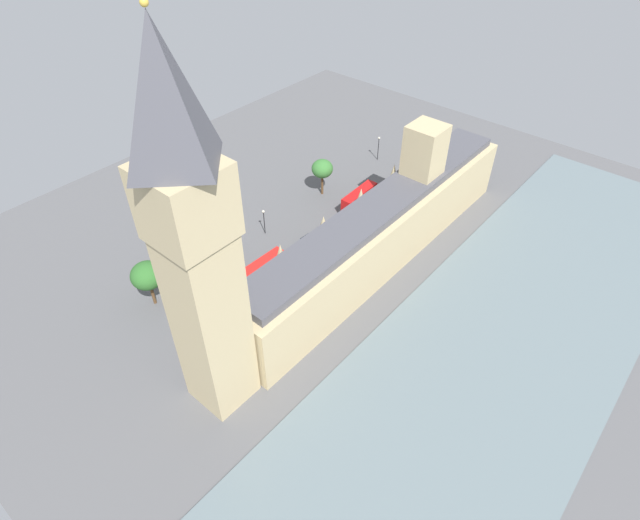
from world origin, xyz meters
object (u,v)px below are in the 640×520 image
at_px(car_black_midblock, 306,241).
at_px(street_lamp_by_river_gate, 264,217).
at_px(pedestrian_kerbside, 419,186).
at_px(double_decker_bus_far_end, 359,199).
at_px(parliament_building, 384,227).
at_px(plane_tree_trailing, 147,276).
at_px(plane_tree_opposite_hall, 322,169).
at_px(plane_tree_leading, 185,254).
at_px(street_lamp_near_tower, 379,144).
at_px(double_decker_bus_under_trees, 262,270).
at_px(car_dark_green_corner, 403,177).
at_px(clock_tower, 195,246).

height_order(car_black_midblock, street_lamp_by_river_gate, street_lamp_by_river_gate).
bearing_deg(pedestrian_kerbside, street_lamp_by_river_gate, -5.20).
relative_size(double_decker_bus_far_end, car_black_midblock, 2.28).
relative_size(parliament_building, plane_tree_trailing, 7.91).
xyz_separation_m(plane_tree_opposite_hall, plane_tree_trailing, (-0.03, 47.58, 0.08)).
height_order(pedestrian_kerbside, plane_tree_leading, plane_tree_leading).
xyz_separation_m(pedestrian_kerbside, street_lamp_near_tower, (15.70, -4.77, 3.81)).
height_order(double_decker_bus_far_end, pedestrian_kerbside, double_decker_bus_far_end).
xyz_separation_m(double_decker_bus_under_trees, plane_tree_opposite_hall, (10.95, -30.43, 4.09)).
height_order(double_decker_bus_far_end, street_lamp_by_river_gate, street_lamp_by_river_gate).
xyz_separation_m(double_decker_bus_under_trees, plane_tree_leading, (11.59, 8.53, 3.15)).
height_order(parliament_building, car_dark_green_corner, parliament_building).
distance_m(clock_tower, car_dark_green_corner, 76.08).
distance_m(car_dark_green_corner, double_decker_bus_far_end, 16.91).
bearing_deg(car_dark_green_corner, double_decker_bus_under_trees, -89.03).
height_order(parliament_building, plane_tree_opposite_hall, parliament_building).
xyz_separation_m(clock_tower, plane_tree_leading, (24.79, -12.98, -23.32)).
bearing_deg(parliament_building, street_lamp_near_tower, -53.30).
bearing_deg(plane_tree_trailing, car_dark_green_corner, -99.65).
xyz_separation_m(plane_tree_leading, street_lamp_near_tower, (-1.25, -60.53, -1.29)).
height_order(double_decker_bus_under_trees, plane_tree_opposite_hall, plane_tree_opposite_hall).
distance_m(plane_tree_trailing, street_lamp_near_tower, 69.19).
relative_size(car_dark_green_corner, street_lamp_by_river_gate, 0.77).
relative_size(parliament_building, plane_tree_leading, 9.38).
xyz_separation_m(car_black_midblock, plane_tree_opposite_hall, (9.83, -16.67, 5.83)).
xyz_separation_m(car_dark_green_corner, plane_tree_opposite_hall, (11.10, 17.50, 5.83)).
distance_m(pedestrian_kerbside, street_lamp_by_river_gate, 39.86).
xyz_separation_m(car_dark_green_corner, double_decker_bus_far_end, (0.77, 16.80, 1.75)).
height_order(parliament_building, street_lamp_by_river_gate, parliament_building).
xyz_separation_m(car_dark_green_corner, street_lamp_by_river_gate, (10.48, 37.17, 3.32)).
bearing_deg(street_lamp_near_tower, plane_tree_leading, 88.82).
distance_m(double_decker_bus_under_trees, plane_tree_leading, 14.73).
bearing_deg(plane_tree_leading, double_decker_bus_under_trees, -143.64).
bearing_deg(pedestrian_kerbside, plane_tree_trailing, 3.89).
height_order(car_black_midblock, plane_tree_opposite_hall, plane_tree_opposite_hall).
bearing_deg(car_dark_green_corner, plane_tree_trailing, -98.51).
relative_size(car_dark_green_corner, car_black_midblock, 1.00).
bearing_deg(pedestrian_kerbside, double_decker_bus_far_end, -2.28).
relative_size(plane_tree_opposite_hall, street_lamp_near_tower, 1.38).
xyz_separation_m(parliament_building, double_decker_bus_far_end, (13.54, -10.32, -4.63)).
xyz_separation_m(parliament_building, car_black_midblock, (14.04, 7.04, -6.38)).
height_order(double_decker_bus_far_end, car_black_midblock, double_decker_bus_far_end).
height_order(parliament_building, double_decker_bus_far_end, parliament_building).
xyz_separation_m(car_dark_green_corner, double_decker_bus_under_trees, (0.15, 47.92, 1.75)).
xyz_separation_m(double_decker_bus_far_end, car_black_midblock, (0.50, 17.36, -1.75)).
bearing_deg(double_decker_bus_far_end, parliament_building, -39.33).
xyz_separation_m(plane_tree_opposite_hall, street_lamp_by_river_gate, (-0.62, 19.67, -2.51)).
bearing_deg(car_black_midblock, double_decker_bus_far_end, -88.73).
relative_size(pedestrian_kerbside, street_lamp_by_river_gate, 0.25).
height_order(pedestrian_kerbside, plane_tree_trailing, plane_tree_trailing).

